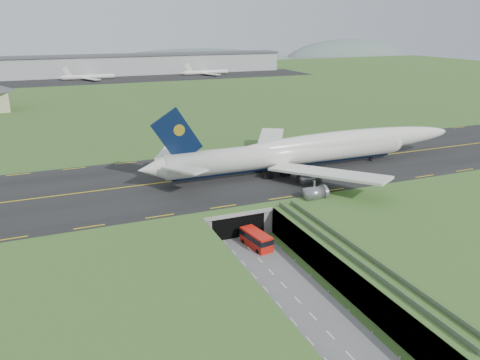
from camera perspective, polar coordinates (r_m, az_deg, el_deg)
name	(u,v)px	position (r m, az deg, el deg)	size (l,w,h in m)	color
ground	(254,254)	(94.96, 1.68, -9.04)	(900.00, 900.00, 0.00)	#3F6327
airfield_deck	(254,241)	(93.61, 1.70, -7.41)	(800.00, 800.00, 6.00)	gray
trench_road	(270,271)	(88.96, 3.68, -11.04)	(12.00, 75.00, 0.20)	slate
taxiway	(202,178)	(121.14, -4.64, 0.26)	(800.00, 44.00, 0.18)	black
tunnel_portal	(224,210)	(107.62, -1.92, -3.65)	(17.00, 22.30, 6.00)	gray
guideway	(359,263)	(83.01, 14.30, -9.83)	(3.00, 53.00, 7.05)	#A8A8A3
jumbo_jet	(311,150)	(128.14, 8.63, 3.62)	(94.41, 60.87, 20.13)	silver
shuttle_tram	(256,239)	(96.92, 1.97, -7.25)	(4.40, 8.56, 3.31)	red
cargo_terminal	(92,65)	(378.93, -17.55, 13.17)	(320.00, 67.00, 15.60)	#B2B2B2
distant_hills	(145,71)	(518.55, -11.56, 12.87)	(700.00, 91.00, 60.00)	#566762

